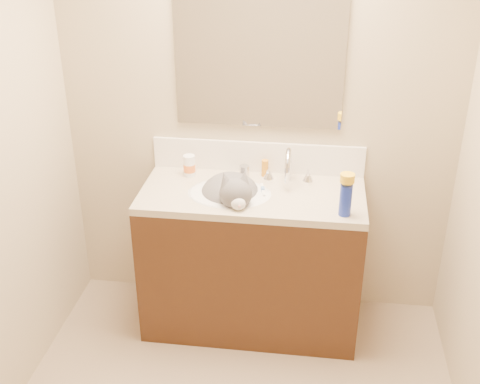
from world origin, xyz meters
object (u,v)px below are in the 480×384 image
(cat, at_px, (231,196))
(silver_jar, at_px, (244,171))
(vanity_cabinet, at_px, (252,262))
(amber_bottle, at_px, (265,168))
(faucet, at_px, (288,169))
(pill_bottle, at_px, (189,166))
(spray_can, at_px, (346,200))
(basin, at_px, (229,205))

(cat, height_order, silver_jar, cat)
(vanity_cabinet, bearing_deg, cat, -169.11)
(silver_jar, bearing_deg, amber_bottle, 10.01)
(faucet, relative_size, cat, 0.58)
(faucet, distance_m, pill_bottle, 0.56)
(pill_bottle, bearing_deg, vanity_cabinet, -23.20)
(faucet, relative_size, amber_bottle, 2.91)
(faucet, xyz_separation_m, silver_jar, (-0.25, 0.05, -0.05))
(pill_bottle, xyz_separation_m, silver_jar, (0.31, 0.03, -0.03))
(silver_jar, xyz_separation_m, spray_can, (0.55, -0.38, 0.05))
(basin, distance_m, pill_bottle, 0.34)
(faucet, bearing_deg, cat, -151.41)
(faucet, distance_m, cat, 0.35)
(cat, height_order, pill_bottle, cat)
(vanity_cabinet, height_order, silver_jar, silver_jar)
(vanity_cabinet, height_order, spray_can, spray_can)
(basin, height_order, pill_bottle, pill_bottle)
(spray_can, bearing_deg, vanity_cabinet, 158.38)
(vanity_cabinet, xyz_separation_m, cat, (-0.11, -0.02, 0.43))
(faucet, distance_m, silver_jar, 0.26)
(silver_jar, height_order, spray_can, spray_can)
(amber_bottle, bearing_deg, basin, -124.94)
(vanity_cabinet, distance_m, basin, 0.40)
(cat, relative_size, amber_bottle, 5.05)
(cat, relative_size, silver_jar, 7.48)
(silver_jar, bearing_deg, vanity_cabinet, -70.33)
(silver_jar, bearing_deg, faucet, -11.81)
(silver_jar, distance_m, amber_bottle, 0.12)
(faucet, bearing_deg, spray_can, -47.36)
(basin, height_order, amber_bottle, amber_bottle)
(basin, relative_size, silver_jar, 6.93)
(amber_bottle, bearing_deg, vanity_cabinet, -102.67)
(pill_bottle, height_order, silver_jar, pill_bottle)
(faucet, xyz_separation_m, spray_can, (0.30, -0.33, -0.00))
(pill_bottle, relative_size, amber_bottle, 1.26)
(cat, bearing_deg, spray_can, -34.98)
(faucet, distance_m, spray_can, 0.45)
(basin, bearing_deg, vanity_cabinet, 14.04)
(cat, xyz_separation_m, pill_bottle, (-0.26, 0.18, 0.08))
(faucet, relative_size, spray_can, 1.70)
(amber_bottle, relative_size, spray_can, 0.58)
(spray_can, bearing_deg, faucet, 132.64)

